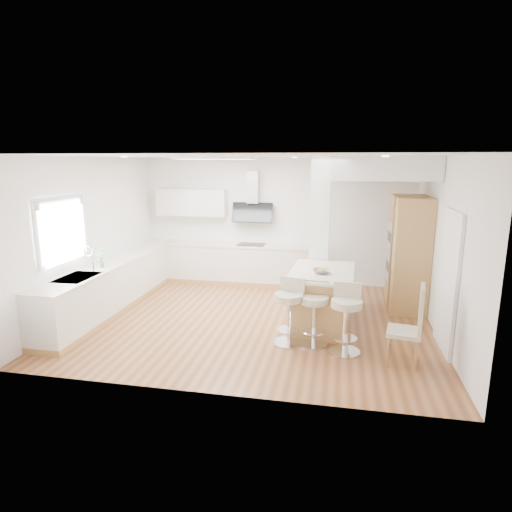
% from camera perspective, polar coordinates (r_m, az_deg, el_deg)
% --- Properties ---
extents(ground, '(6.00, 6.00, 0.00)m').
position_cam_1_polar(ground, '(7.58, -0.27, -8.45)').
color(ground, '#9C6239').
rests_on(ground, ground).
extents(ceiling, '(6.00, 5.00, 0.02)m').
position_cam_1_polar(ceiling, '(7.58, -0.27, -8.45)').
color(ceiling, white).
rests_on(ceiling, ground).
extents(wall_back, '(6.00, 0.04, 2.80)m').
position_cam_1_polar(wall_back, '(9.63, 2.64, 4.68)').
color(wall_back, white).
rests_on(wall_back, ground).
extents(wall_left, '(0.04, 5.00, 2.80)m').
position_cam_1_polar(wall_left, '(8.32, -21.02, 2.60)').
color(wall_left, white).
rests_on(wall_left, ground).
extents(wall_right, '(0.04, 5.00, 2.80)m').
position_cam_1_polar(wall_right, '(7.25, 23.67, 1.00)').
color(wall_right, white).
rests_on(wall_right, ground).
extents(skylight, '(4.10, 2.10, 0.06)m').
position_cam_1_polar(skylight, '(7.85, -5.22, 12.89)').
color(skylight, white).
rests_on(skylight, ground).
extents(window_left, '(0.06, 1.28, 1.07)m').
position_cam_1_polar(window_left, '(7.51, -24.50, 3.58)').
color(window_left, white).
rests_on(window_left, ground).
extents(doorway_right, '(0.05, 1.00, 2.10)m').
position_cam_1_polar(doorway_right, '(6.76, 24.23, -3.31)').
color(doorway_right, '#453D36').
rests_on(doorway_right, ground).
extents(counter_left, '(0.63, 4.50, 1.35)m').
position_cam_1_polar(counter_left, '(8.56, -18.01, -3.39)').
color(counter_left, tan).
rests_on(counter_left, ground).
extents(counter_back, '(3.62, 0.63, 2.50)m').
position_cam_1_polar(counter_back, '(9.67, -3.01, 0.46)').
color(counter_back, tan).
rests_on(counter_back, ground).
extents(pillar, '(0.35, 0.35, 2.80)m').
position_cam_1_polar(pillar, '(8.01, 8.46, 2.94)').
color(pillar, white).
rests_on(pillar, ground).
extents(soffit, '(1.78, 2.20, 0.40)m').
position_cam_1_polar(soffit, '(8.37, 16.22, 11.26)').
color(soffit, white).
rests_on(soffit, ground).
extents(oven_column, '(0.63, 1.21, 2.10)m').
position_cam_1_polar(oven_column, '(8.44, 19.57, 0.41)').
color(oven_column, tan).
rests_on(oven_column, ground).
extents(peninsula, '(1.10, 1.60, 1.02)m').
position_cam_1_polar(peninsula, '(7.28, 8.70, -5.52)').
color(peninsula, tan).
rests_on(peninsula, ground).
extents(bar_stool_a, '(0.55, 0.55, 1.01)m').
position_cam_1_polar(bar_stool_a, '(6.47, 4.42, -6.91)').
color(bar_stool_a, silver).
rests_on(bar_stool_a, ground).
extents(bar_stool_b, '(0.47, 0.47, 0.97)m').
position_cam_1_polar(bar_stool_b, '(6.48, 7.78, -7.15)').
color(bar_stool_b, silver).
rests_on(bar_stool_b, ground).
extents(bar_stool_c, '(0.48, 0.48, 1.02)m').
position_cam_1_polar(bar_stool_c, '(6.29, 11.92, -7.71)').
color(bar_stool_c, silver).
rests_on(bar_stool_c, ground).
extents(dining_chair, '(0.50, 0.50, 1.13)m').
position_cam_1_polar(dining_chair, '(6.15, 20.13, -8.37)').
color(dining_chair, '#C1B79D').
rests_on(dining_chair, ground).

